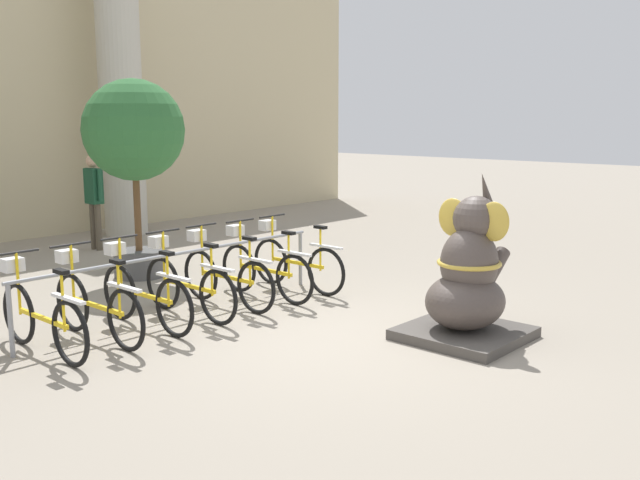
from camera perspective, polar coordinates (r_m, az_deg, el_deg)
name	(u,v)px	position (r m, az deg, el deg)	size (l,w,h in m)	color
ground_plane	(337,336)	(7.81, 1.41, -7.67)	(60.00, 60.00, 0.00)	gray
column_right	(121,102)	(14.79, -15.64, 10.56)	(1.05, 1.05, 5.16)	#BCB7A8
bike_rack	(181,264)	(8.64, -11.09, -1.91)	(4.25, 0.05, 0.77)	gray
bicycle_0	(41,316)	(7.66, -21.43, -5.66)	(0.48, 1.70, 0.99)	black
bicycle_1	(95,304)	(7.94, -17.53, -4.89)	(0.48, 1.70, 0.99)	black
bicycle_2	(144,293)	(8.26, -13.93, -4.15)	(0.48, 1.70, 0.99)	black
bicycle_3	(187,284)	(8.61, -10.60, -3.46)	(0.48, 1.70, 0.99)	black
bicycle_4	(225,275)	(8.99, -7.61, -2.79)	(0.48, 1.70, 0.99)	black
bicycle_5	(263,268)	(9.35, -4.54, -2.25)	(0.48, 1.70, 0.99)	black
bicycle_6	(295,261)	(9.78, -1.99, -1.69)	(0.48, 1.70, 0.99)	black
elephant_statue	(468,282)	(7.77, 11.77, -3.30)	(1.20, 1.20, 1.80)	#4C4742
person_pedestrian	(94,193)	(13.21, -17.63, 3.61)	(0.22, 0.47, 1.70)	brown
potted_tree	(134,139)	(10.73, -14.64, 7.82)	(1.47, 1.47, 2.89)	#4C4C4C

